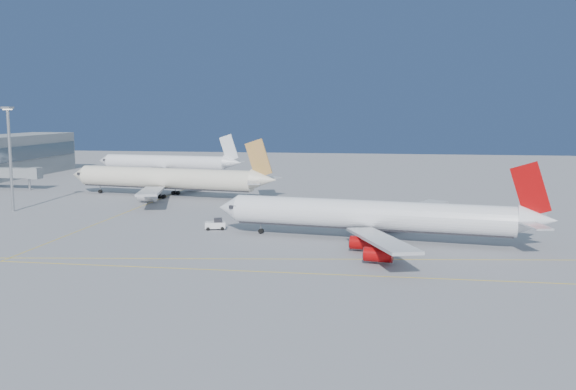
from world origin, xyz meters
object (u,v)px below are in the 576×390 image
at_px(airliner_etihad, 170,179).
at_px(pushback_tug, 216,224).
at_px(airliner_third, 168,163).
at_px(airliner_virgin, 376,216).
at_px(light_mast, 10,150).

xyz_separation_m(airliner_etihad, pushback_tug, (25.91, -46.23, -4.03)).
distance_m(airliner_etihad, airliner_third, 59.83).
distance_m(airliner_virgin, airliner_third, 134.33).
relative_size(airliner_virgin, light_mast, 2.52).
bearing_deg(light_mast, pushback_tug, -15.76).
xyz_separation_m(airliner_etihad, airliner_third, (-20.24, 56.30, -0.38)).
bearing_deg(pushback_tug, airliner_third, 98.34).
relative_size(airliner_virgin, airliner_third, 1.09).
height_order(airliner_virgin, pushback_tug, airliner_virgin).
height_order(pushback_tug, light_mast, light_mast).
relative_size(airliner_virgin, airliner_etihad, 0.99).
height_order(airliner_etihad, light_mast, light_mast).
distance_m(airliner_third, light_mast, 88.12).
xyz_separation_m(airliner_etihad, light_mast, (-28.61, -30.84, 9.66)).
bearing_deg(airliner_third, light_mast, -88.41).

